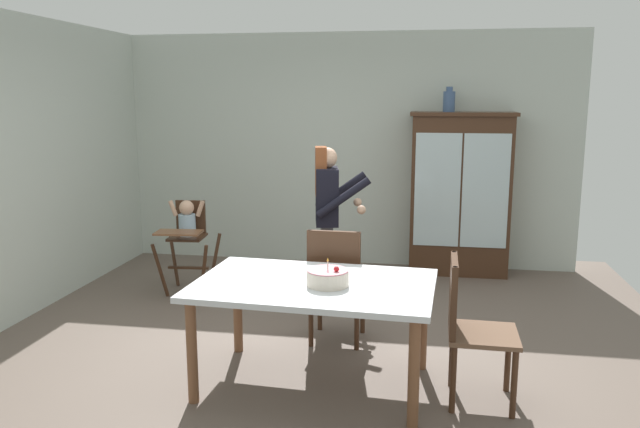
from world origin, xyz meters
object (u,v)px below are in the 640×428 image
object	(u,v)px
china_cabinet	(460,194)
birthday_cake	(328,278)
high_chair_with_toddler	(187,229)
adult_person	(328,208)
dining_chair_far_side	(336,278)
ceramic_vase	(449,101)
dining_table	(314,294)
dining_chair_right_end	(468,320)

from	to	relation	value
china_cabinet	birthday_cake	world-z (taller)	china_cabinet
high_chair_with_toddler	adult_person	world-z (taller)	adult_person
china_cabinet	dining_chair_far_side	bearing A→B (deg)	-115.04
ceramic_vase	dining_table	bearing A→B (deg)	-107.55
birthday_cake	dining_chair_far_side	bearing A→B (deg)	94.26
adult_person	dining_chair_right_end	distance (m)	2.04
high_chair_with_toddler	birthday_cake	size ratio (longest dim) A/B	3.39
high_chair_with_toddler	birthday_cake	xyz separation A→B (m)	(1.74, -1.91, 0.14)
dining_table	dining_chair_far_side	bearing A→B (deg)	86.57
ceramic_vase	high_chair_with_toddler	distance (m)	3.12
china_cabinet	high_chair_with_toddler	world-z (taller)	china_cabinet
high_chair_with_toddler	dining_table	world-z (taller)	high_chair_with_toddler
adult_person	dining_table	world-z (taller)	adult_person
birthday_cake	adult_person	bearing A→B (deg)	98.92
dining_chair_far_side	dining_chair_right_end	xyz separation A→B (m)	(0.98, -0.79, 0.00)
dining_chair_right_end	dining_table	bearing A→B (deg)	87.94
adult_person	dining_chair_far_side	distance (m)	0.95
high_chair_with_toddler	dining_chair_right_end	world-z (taller)	dining_chair_right_end
china_cabinet	birthday_cake	bearing A→B (deg)	-108.19
adult_person	dining_chair_right_end	xyz separation A→B (m)	(1.17, -1.62, -0.41)
adult_person	dining_table	size ratio (longest dim) A/B	0.92
china_cabinet	dining_chair_right_end	bearing A→B (deg)	-91.73
ceramic_vase	birthday_cake	xyz separation A→B (m)	(-0.85, -3.08, -1.13)
dining_table	adult_person	bearing A→B (deg)	95.52
high_chair_with_toddler	dining_chair_far_side	distance (m)	2.02
birthday_cake	dining_chair_right_end	distance (m)	0.95
adult_person	ceramic_vase	bearing A→B (deg)	-48.14
china_cabinet	dining_chair_far_side	size ratio (longest dim) A/B	1.88
birthday_cake	ceramic_vase	bearing A→B (deg)	74.50
dining_table	dining_chair_right_end	distance (m)	1.03
china_cabinet	adult_person	xyz separation A→B (m)	(-1.27, -1.46, 0.06)
birthday_cake	dining_chair_far_side	size ratio (longest dim) A/B	0.29
adult_person	dining_chair_far_side	size ratio (longest dim) A/B	1.59
ceramic_vase	dining_chair_right_end	distance (m)	3.38
china_cabinet	ceramic_vase	size ratio (longest dim) A/B	6.70
ceramic_vase	adult_person	world-z (taller)	ceramic_vase
birthday_cake	dining_chair_far_side	world-z (taller)	dining_chair_far_side
birthday_cake	dining_chair_right_end	size ratio (longest dim) A/B	0.29
high_chair_with_toddler	dining_table	size ratio (longest dim) A/B	0.57
ceramic_vase	dining_chair_right_end	size ratio (longest dim) A/B	0.28
ceramic_vase	dining_chair_far_side	world-z (taller)	ceramic_vase
dining_chair_right_end	adult_person	bearing A→B (deg)	37.16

